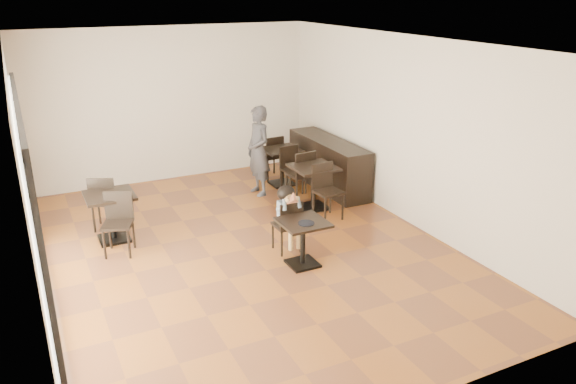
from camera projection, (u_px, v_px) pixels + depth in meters
floor at (246, 249)px, 8.93m from camera, size 6.00×8.00×0.01m
ceiling at (240, 42)px, 7.82m from camera, size 6.00×8.00×0.01m
wall_back at (172, 105)px, 11.74m from camera, size 6.00×0.01×3.20m
wall_front at (410, 265)px, 5.01m from camera, size 6.00×0.01×3.20m
wall_left at (24, 182)px, 7.14m from camera, size 0.01×8.00×3.20m
wall_right at (406, 131)px, 9.61m from camera, size 0.01×8.00×3.20m
storefront_window at (32, 209)px, 6.80m from camera, size 0.04×4.50×2.60m
child_table at (303, 243)px, 8.32m from camera, size 0.67×0.67×0.71m
child_chair at (287, 225)px, 8.76m from camera, size 0.38×0.38×0.85m
child at (287, 219)px, 8.72m from camera, size 0.38×0.54×1.07m
plate at (306, 223)px, 8.11m from camera, size 0.24×0.24×0.01m
pizza_slice at (292, 199)px, 8.42m from camera, size 0.25×0.19×0.06m
adult_patron at (258, 151)px, 11.02m from camera, size 0.48×0.68×1.78m
cafe_table_mid at (313, 187)px, 10.44m from camera, size 0.85×0.85×0.83m
cafe_table_left at (112, 217)px, 9.13m from camera, size 0.99×0.99×0.80m
cafe_table_back at (282, 167)px, 11.71m from camera, size 0.79×0.79×0.78m
chair_mid_a at (300, 175)px, 10.88m from camera, size 0.49×0.49×0.99m
chair_mid_b at (328, 192)px, 9.95m from camera, size 0.49×0.49×0.99m
chair_left_a at (106, 202)px, 9.56m from camera, size 0.57×0.57×0.97m
chair_left_b at (118, 225)px, 8.64m from camera, size 0.57×0.57×0.97m
chair_back_a at (271, 156)px, 12.15m from camera, size 0.45×0.45×0.93m
chair_back_b at (294, 170)px, 11.22m from camera, size 0.45×0.45×0.93m
service_counter at (328, 164)px, 11.54m from camera, size 0.60×2.40×1.00m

